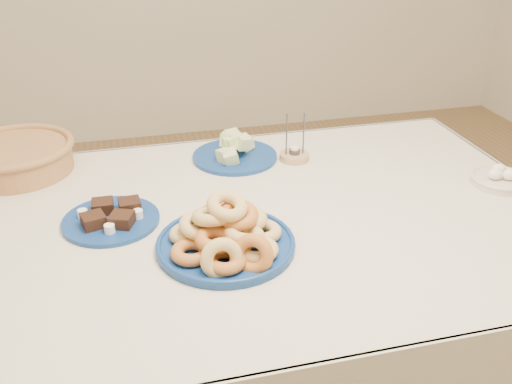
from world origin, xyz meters
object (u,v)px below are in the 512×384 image
dining_table (252,250)px  brownie_plate (111,218)px  melon_plate (234,151)px  wicker_basket (16,156)px  egg_bowl (500,179)px  candle_holder (294,156)px  donut_platter (226,237)px

dining_table → brownie_plate: brownie_plate is taller
melon_plate → wicker_basket: (-0.67, 0.07, 0.02)m
wicker_basket → egg_bowl: (1.39, -0.44, -0.03)m
brownie_plate → egg_bowl: (1.12, -0.06, 0.00)m
melon_plate → wicker_basket: bearing=173.8°
dining_table → brownie_plate: bearing=170.7°
dining_table → egg_bowl: 0.77m
melon_plate → wicker_basket: size_ratio=0.91×
wicker_basket → candle_holder: candle_holder is taller
dining_table → egg_bowl: (0.76, 0.00, 0.12)m
dining_table → melon_plate: size_ratio=4.90×
donut_platter → brownie_plate: bearing=143.2°
donut_platter → wicker_basket: size_ratio=0.99×
melon_plate → candle_holder: 0.20m
donut_platter → wicker_basket: bearing=132.5°
donut_platter → egg_bowl: bearing=9.6°
donut_platter → wicker_basket: 0.80m
donut_platter → brownie_plate: 0.33m
donut_platter → melon_plate: size_ratio=1.09×
melon_plate → egg_bowl: 0.81m
donut_platter → melon_plate: 0.53m
egg_bowl → wicker_basket: bearing=162.3°
brownie_plate → melon_plate: bearing=38.5°
candle_holder → brownie_plate: bearing=-156.1°
donut_platter → brownie_plate: donut_platter is taller
wicker_basket → egg_bowl: wicker_basket is taller
brownie_plate → candle_holder: bearing=23.9°
brownie_plate → candle_holder: size_ratio=1.67×
dining_table → wicker_basket: bearing=144.8°
donut_platter → brownie_plate: (-0.27, 0.20, -0.02)m
donut_platter → melon_plate: (0.13, 0.52, -0.01)m
dining_table → wicker_basket: wicker_basket is taller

